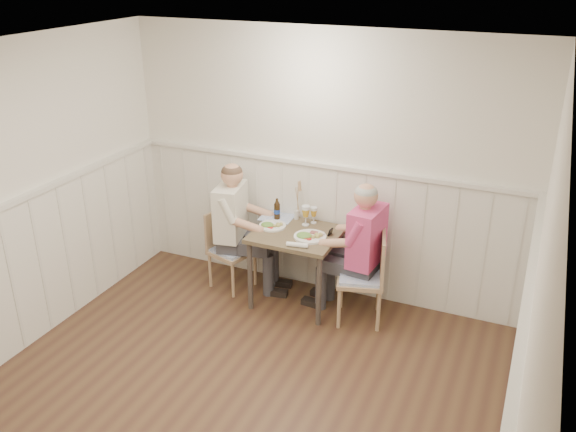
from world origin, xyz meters
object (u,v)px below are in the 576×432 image
object	(u,v)px
man_in_pink	(361,261)
diner_cream	(235,236)
chair_right	(367,274)
beer_bottle	(277,210)
dining_table	(296,243)
chair_left	(228,246)
grass_vase	(296,201)

from	to	relation	value
man_in_pink	diner_cream	bearing A→B (deg)	-179.93
chair_right	man_in_pink	world-z (taller)	man_in_pink
chair_right	beer_bottle	xyz separation A→B (m)	(-1.02, 0.25, 0.37)
man_in_pink	diner_cream	xyz separation A→B (m)	(-1.32, -0.00, 0.00)
dining_table	chair_left	size ratio (longest dim) A/B	0.99
dining_table	beer_bottle	distance (m)	0.42
chair_left	grass_vase	xyz separation A→B (m)	(0.64, 0.26, 0.51)
dining_table	beer_bottle	xyz separation A→B (m)	(-0.30, 0.21, 0.21)
man_in_pink	beer_bottle	size ratio (longest dim) A/B	6.14
chair_right	diner_cream	distance (m)	1.40
diner_cream	grass_vase	distance (m)	0.72
dining_table	diner_cream	bearing A→B (deg)	176.98
chair_left	diner_cream	world-z (taller)	diner_cream
beer_bottle	grass_vase	bearing A→B (deg)	25.18
dining_table	man_in_pink	distance (m)	0.64
dining_table	man_in_pink	bearing A→B (deg)	3.38
dining_table	man_in_pink	world-z (taller)	man_in_pink
man_in_pink	chair_left	bearing A→B (deg)	-179.78
grass_vase	chair_left	bearing A→B (deg)	-157.88
dining_table	grass_vase	world-z (taller)	grass_vase
chair_right	chair_left	bearing A→B (deg)	177.18
dining_table	diner_cream	xyz separation A→B (m)	(-0.68, 0.04, -0.07)
diner_cream	grass_vase	size ratio (longest dim) A/B	3.14
chair_left	dining_table	bearing A→B (deg)	-2.41
dining_table	man_in_pink	size ratio (longest dim) A/B	0.59
diner_cream	man_in_pink	bearing A→B (deg)	0.07
chair_right	dining_table	bearing A→B (deg)	176.74
chair_right	grass_vase	distance (m)	1.02
diner_cream	dining_table	bearing A→B (deg)	-3.02
chair_left	man_in_pink	distance (m)	1.41
diner_cream	chair_right	bearing A→B (deg)	-3.15
chair_left	man_in_pink	world-z (taller)	man_in_pink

